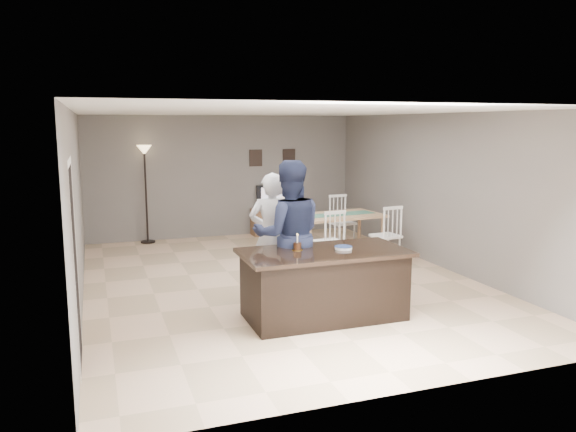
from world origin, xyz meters
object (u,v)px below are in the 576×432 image
object	(u,v)px
birthday_cake	(297,246)
plate_stack	(343,248)
television	(277,197)
man	(289,235)
floor_lamp	(145,167)
tv_console	(278,221)
dining_table	(336,222)
kitchen_island	(324,284)
woman	(272,236)

from	to	relation	value
birthday_cake	plate_stack	distance (m)	0.61
birthday_cake	television	bearing A→B (deg)	74.56
television	man	distance (m)	5.31
floor_lamp	tv_console	bearing A→B (deg)	-0.39
man	dining_table	size ratio (longest dim) A/B	0.96
television	plate_stack	distance (m)	5.72
kitchen_island	television	xyz separation A→B (m)	(1.20, 5.64, 0.41)
woman	man	world-z (taller)	man
kitchen_island	tv_console	distance (m)	5.70
television	floor_lamp	world-z (taller)	floor_lamp
man	dining_table	xyz separation A→B (m)	(1.84, 2.52, -0.34)
kitchen_island	woman	distance (m)	1.20
tv_console	plate_stack	size ratio (longest dim) A/B	5.10
kitchen_island	dining_table	xyz separation A→B (m)	(1.55, 3.07, 0.22)
plate_stack	floor_lamp	world-z (taller)	floor_lamp
tv_console	floor_lamp	distance (m)	3.20
woman	dining_table	size ratio (longest dim) A/B	0.86
woman	plate_stack	world-z (taller)	woman
television	man	bearing A→B (deg)	73.66
television	plate_stack	world-z (taller)	television
tv_console	dining_table	distance (m)	2.55
television	tv_console	bearing A→B (deg)	90.00
woman	plate_stack	distance (m)	1.23
tv_console	dining_table	xyz separation A→B (m)	(0.35, -2.50, 0.38)
tv_console	man	world-z (taller)	man
birthday_cake	dining_table	world-z (taller)	birthday_cake
man	kitchen_island	bearing A→B (deg)	128.88
woman	floor_lamp	bearing A→B (deg)	-51.69
television	woman	distance (m)	4.86
man	plate_stack	distance (m)	0.80
floor_lamp	dining_table	bearing A→B (deg)	-37.59
woman	man	distance (m)	0.51
woman	dining_table	xyz separation A→B (m)	(1.93, 2.03, -0.24)
television	woman	bearing A→B (deg)	71.12
kitchen_island	birthday_cake	distance (m)	0.61
tv_console	floor_lamp	bearing A→B (deg)	179.61
dining_table	plate_stack	bearing A→B (deg)	-119.20
birthday_cake	dining_table	size ratio (longest dim) A/B	0.10
television	dining_table	world-z (taller)	television
woman	man	size ratio (longest dim) A/B	0.90
woman	birthday_cake	world-z (taller)	woman
tv_console	kitchen_island	bearing A→B (deg)	-102.16
floor_lamp	woman	bearing A→B (deg)	-73.47
birthday_cake	floor_lamp	size ratio (longest dim) A/B	0.10
television	birthday_cake	xyz separation A→B (m)	(-1.52, -5.51, 0.09)
man	plate_stack	bearing A→B (deg)	146.18
plate_stack	television	bearing A→B (deg)	80.65
tv_console	woman	size ratio (longest dim) A/B	0.65
television	floor_lamp	distance (m)	3.02
tv_console	man	distance (m)	5.29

